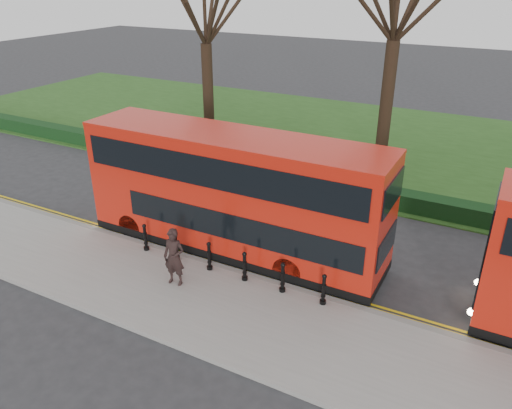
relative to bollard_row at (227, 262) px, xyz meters
The scene contains 11 objects.
ground 1.50m from the bollard_row, 89.96° to the left, with size 120.00×120.00×0.00m, color #28282B.
pavement 1.75m from the bollard_row, 89.97° to the right, with size 60.00×4.00×0.15m, color gray.
kerb 0.67m from the bollard_row, 89.86° to the left, with size 60.00×0.25×0.16m, color slate.
grass_verge 16.36m from the bollard_row, 90.00° to the left, with size 60.00×18.00×0.06m, color #244918.
hedge 8.15m from the bollard_row, 89.99° to the left, with size 60.00×0.90×0.80m, color black.
yellow_line_outer 0.92m from the bollard_row, 89.92° to the left, with size 60.00×0.10×0.01m, color yellow.
yellow_line_inner 1.07m from the bollard_row, 89.94° to the left, with size 60.00×0.10×0.01m, color yellow.
tree_left 15.56m from the bollard_row, 125.18° to the left, with size 6.75×6.75×10.55m.
bollard_row is the anchor object (origin of this frame).
bus_lead 2.50m from the bollard_row, 113.73° to the left, with size 11.09×2.55×4.41m.
pedestrian 1.78m from the bollard_row, 134.82° to the right, with size 0.71×0.47×1.96m, color black.
Camera 1 is at (7.52, -13.36, 9.45)m, focal length 35.00 mm.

